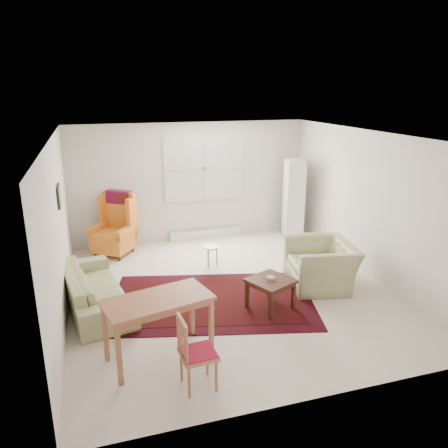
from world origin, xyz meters
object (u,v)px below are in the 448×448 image
object	(u,v)px
coffee_table	(270,294)
stool	(211,256)
sofa	(94,281)
armchair	(321,260)
cabinet	(294,200)
desk_chair	(198,352)
desk	(159,328)
wingback_chair	(112,225)

from	to	relation	value
coffee_table	stool	distance (m)	1.86
sofa	armchair	distance (m)	3.63
coffee_table	stool	size ratio (longest dim) A/B	1.47
armchair	stool	bearing A→B (deg)	-119.71
cabinet	desk_chair	bearing A→B (deg)	-111.44
armchair	stool	world-z (taller)	armchair
sofa	cabinet	xyz separation A→B (m)	(4.20, 1.96, 0.45)
stool	desk	bearing A→B (deg)	-117.88
wingback_chair	stool	bearing A→B (deg)	0.54
stool	desk_chair	distance (m)	3.41
armchair	desk_chair	distance (m)	3.22
cabinet	sofa	bearing A→B (deg)	-139.70
sofa	cabinet	world-z (taller)	cabinet
desk	desk_chair	size ratio (longest dim) A/B	1.46
stool	wingback_chair	bearing A→B (deg)	145.48
wingback_chair	desk	xyz separation A→B (m)	(0.32, -3.72, -0.22)
sofa	armchair	world-z (taller)	armchair
sofa	wingback_chair	world-z (taller)	wingback_chair
cabinet	armchair	bearing A→B (deg)	-89.07
armchair	cabinet	size ratio (longest dim) A/B	0.66
stool	desk	xyz separation A→B (m)	(-1.36, -2.57, 0.20)
wingback_chair	coffee_table	bearing A→B (deg)	-19.73
cabinet	desk_chair	size ratio (longest dim) A/B	1.99
coffee_table	desk	distance (m)	1.94
sofa	desk	distance (m)	1.76
sofa	desk	bearing A→B (deg)	-165.82
sofa	stool	bearing A→B (deg)	-75.14
desk	sofa	bearing A→B (deg)	114.29
armchair	desk	xyz separation A→B (m)	(-2.89, -1.27, -0.05)
armchair	desk	bearing A→B (deg)	-55.72
armchair	wingback_chair	xyz separation A→B (m)	(-3.21, 2.45, 0.17)
armchair	stool	xyz separation A→B (m)	(-1.53, 1.30, -0.25)
sofa	cabinet	size ratio (longest dim) A/B	1.19
sofa	desk_chair	distance (m)	2.50
coffee_table	desk_chair	distance (m)	2.04
sofa	cabinet	bearing A→B (deg)	-75.08
sofa	desk_chair	bearing A→B (deg)	-165.31
armchair	cabinet	world-z (taller)	cabinet
coffee_table	stool	bearing A→B (deg)	102.91
armchair	coffee_table	size ratio (longest dim) A/B	1.97
coffee_table	desk	size ratio (longest dim) A/B	0.46
desk_chair	armchair	bearing A→B (deg)	-56.74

